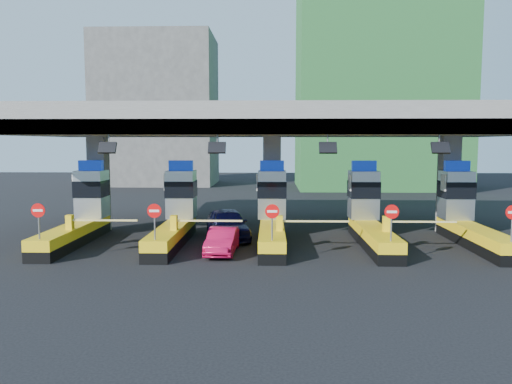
{
  "coord_description": "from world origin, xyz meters",
  "views": [
    {
      "loc": [
        -0.07,
        -25.43,
        5.13
      ],
      "look_at": [
        -0.82,
        0.0,
        2.61
      ],
      "focal_mm": 35.0,
      "sensor_mm": 36.0,
      "label": 1
    }
  ],
  "objects": [
    {
      "name": "toll_canopy",
      "position": [
        0.0,
        2.87,
        6.13
      ],
      "size": [
        28.0,
        12.09,
        7.0
      ],
      "color": "slate",
      "rests_on": "ground"
    },
    {
      "name": "toll_lane_far_right",
      "position": [
        10.0,
        0.28,
        1.4
      ],
      "size": [
        4.43,
        8.0,
        4.16
      ],
      "color": "black",
      "rests_on": "ground"
    },
    {
      "name": "bg_building_concrete",
      "position": [
        -14.0,
        36.0,
        9.0
      ],
      "size": [
        14.0,
        10.0,
        18.0
      ],
      "primitive_type": "cube",
      "color": "#4C4C49",
      "rests_on": "ground"
    },
    {
      "name": "toll_lane_center",
      "position": [
        0.0,
        0.28,
        1.4
      ],
      "size": [
        4.43,
        8.0,
        4.16
      ],
      "color": "black",
      "rests_on": "ground"
    },
    {
      "name": "ground",
      "position": [
        0.0,
        0.0,
        0.0
      ],
      "size": [
        120.0,
        120.0,
        0.0
      ],
      "primitive_type": "plane",
      "color": "black",
      "rests_on": "ground"
    },
    {
      "name": "bg_building_scaffold",
      "position": [
        12.0,
        32.0,
        14.0
      ],
      "size": [
        18.0,
        12.0,
        28.0
      ],
      "primitive_type": "cube",
      "color": "#1E5926",
      "rests_on": "ground"
    },
    {
      "name": "toll_lane_right",
      "position": [
        5.0,
        0.28,
        1.4
      ],
      "size": [
        4.43,
        8.0,
        4.16
      ],
      "color": "black",
      "rests_on": "ground"
    },
    {
      "name": "toll_lane_left",
      "position": [
        -5.0,
        0.28,
        1.4
      ],
      "size": [
        4.43,
        8.0,
        4.16
      ],
      "color": "black",
      "rests_on": "ground"
    },
    {
      "name": "red_car",
      "position": [
        -2.3,
        -2.68,
        0.59
      ],
      "size": [
        1.42,
        3.66,
        1.19
      ],
      "primitive_type": "imported",
      "rotation": [
        0.0,
        0.0,
        -0.05
      ],
      "color": "#BA0E3B",
      "rests_on": "ground"
    },
    {
      "name": "toll_lane_far_left",
      "position": [
        -10.0,
        0.28,
        1.4
      ],
      "size": [
        4.43,
        8.0,
        4.16
      ],
      "color": "black",
      "rests_on": "ground"
    },
    {
      "name": "van",
      "position": [
        -2.37,
        0.82,
        0.81
      ],
      "size": [
        3.01,
        5.05,
        1.61
      ],
      "primitive_type": "imported",
      "rotation": [
        0.0,
        0.0,
        0.25
      ],
      "color": "black",
      "rests_on": "ground"
    }
  ]
}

